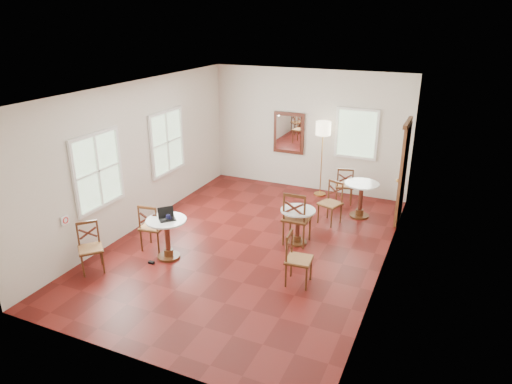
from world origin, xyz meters
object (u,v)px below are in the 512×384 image
chair_near_a (153,226)px  water_glass (169,217)px  chair_back_b (331,203)px  mouse (166,219)px  chair_back_a (344,185)px  cafe_table_mid (298,222)px  chair_mid_b (297,259)px  chair_mid_a (297,218)px  cafe_table_back (361,196)px  power_adapter (151,262)px  floor_lamp (323,133)px  laptop (167,216)px  cafe_table_near (167,234)px  navy_mug (168,217)px  chair_near_b (90,248)px

chair_near_a → water_glass: size_ratio=8.95×
chair_back_b → mouse: bearing=-109.8°
chair_back_a → mouse: chair_back_a is taller
cafe_table_mid → chair_mid_b: chair_mid_b is taller
chair_mid_a → chair_back_b: (0.35, 1.20, -0.09)m
cafe_table_back → chair_mid_b: size_ratio=0.87×
power_adapter → chair_near_a: bearing=120.2°
floor_lamp → water_glass: 4.54m
floor_lamp → laptop: floor_lamp is taller
cafe_table_near → water_glass: bearing=16.4°
floor_lamp → mouse: (-1.61, -4.24, -0.77)m
cafe_table_near → water_glass: water_glass is taller
chair_mid_b → navy_mug: bearing=87.9°
mouse → water_glass: size_ratio=1.03×
mouse → cafe_table_back: bearing=67.0°
cafe_table_mid → cafe_table_back: (0.84, 1.77, 0.05)m
chair_back_b → floor_lamp: bearing=134.0°
cafe_table_back → chair_near_a: size_ratio=0.84×
chair_back_a → power_adapter: bearing=45.0°
chair_mid_a → chair_back_a: 2.43m
cafe_table_near → power_adapter: size_ratio=7.36×
chair_near_a → chair_mid_a: size_ratio=0.86×
chair_mid_a → chair_back_a: chair_mid_a is taller
cafe_table_back → laptop: bearing=-131.0°
water_glass → power_adapter: water_glass is taller
chair_near_a → water_glass: 0.63m
chair_back_b → floor_lamp: size_ratio=0.49×
cafe_table_mid → chair_back_b: chair_back_b is taller
mouse → power_adapter: (-0.18, -0.28, -0.77)m
chair_near_b → chair_mid_b: chair_mid_b is taller
chair_mid_a → mouse: size_ratio=10.07×
laptop → water_glass: bearing=-59.9°
cafe_table_near → cafe_table_back: bearing=49.3°
cafe_table_mid → power_adapter: size_ratio=6.82×
chair_back_a → floor_lamp: bearing=-38.7°
cafe_table_mid → power_adapter: cafe_table_mid is taller
cafe_table_near → cafe_table_back: 4.32m
cafe_table_back → chair_back_a: 0.82m
chair_mid_a → chair_back_a: size_ratio=1.21×
floor_lamp → cafe_table_near: bearing=-111.3°
cafe_table_back → power_adapter: size_ratio=7.55×
chair_near_a → chair_mid_b: size_ratio=1.03×
chair_near_b → power_adapter: 1.08m
chair_mid_a → floor_lamp: 2.91m
navy_mug → cafe_table_back: bearing=49.7°
chair_mid_b → chair_back_b: 2.57m
chair_near_a → cafe_table_back: bearing=-144.7°
chair_mid_a → navy_mug: size_ratio=9.61×
chair_near_a → laptop: size_ratio=2.53×
chair_near_a → chair_back_b: size_ratio=1.03×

